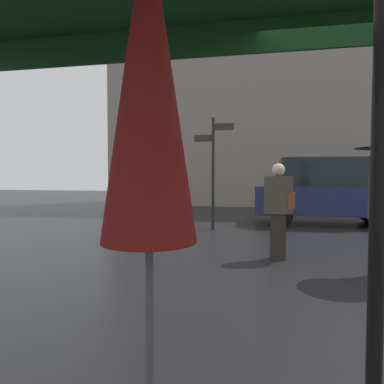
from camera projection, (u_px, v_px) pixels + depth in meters
The scene contains 5 objects.
folded_patio_umbrella_near at pixel (148, 98), 1.48m from camera, with size 0.52×0.52×2.62m.
pedestrian_with_bag at pixel (279, 205), 5.97m from camera, with size 0.52×0.24×1.68m.
parked_car_left at pixel (325, 191), 10.36m from camera, with size 4.33×1.83×2.01m.
street_signpost at pixel (213, 162), 9.29m from camera, with size 1.08×0.08×3.05m.
building_block at pixel (285, 80), 17.22m from camera, with size 17.77×3.09×12.68m, color gray.
Camera 1 is at (-1.24, -2.81, 1.45)m, focal length 32.00 mm.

